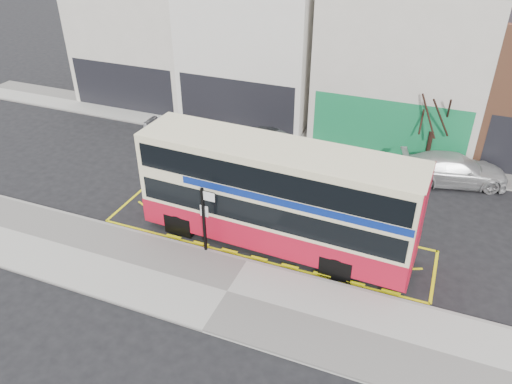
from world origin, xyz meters
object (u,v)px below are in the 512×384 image
at_px(bus_stop_post, 205,214).
at_px(street_tree_right, 437,104).
at_px(street_tree_left, 126,48).
at_px(car_grey, 273,147).
at_px(car_silver, 178,129).
at_px(double_decker_bus, 277,195).
at_px(car_white, 454,169).

height_order(bus_stop_post, street_tree_right, street_tree_right).
bearing_deg(street_tree_left, car_grey, -19.58).
relative_size(car_silver, street_tree_right, 0.83).
distance_m(double_decker_bus, bus_stop_post, 2.93).
height_order(double_decker_bus, car_grey, double_decker_bus).
bearing_deg(bus_stop_post, street_tree_right, 57.80).
height_order(bus_stop_post, street_tree_left, street_tree_left).
bearing_deg(car_white, double_decker_bus, 126.03).
bearing_deg(bus_stop_post, car_white, 48.61).
height_order(street_tree_left, street_tree_right, street_tree_left).
xyz_separation_m(street_tree_left, street_tree_right, (19.61, -1.46, -0.42)).
bearing_deg(car_white, street_tree_left, 66.80).
height_order(car_silver, street_tree_right, street_tree_right).
distance_m(car_silver, car_grey, 6.01).
bearing_deg(car_white, car_grey, 81.82).
height_order(bus_stop_post, car_silver, bus_stop_post).
distance_m(car_silver, street_tree_right, 14.29).
bearing_deg(car_silver, bus_stop_post, -142.65).
distance_m(car_white, street_tree_left, 21.46).
xyz_separation_m(double_decker_bus, car_grey, (-2.66, 6.94, -1.61)).
xyz_separation_m(car_silver, street_tree_right, (13.81, 2.48, 2.70)).
bearing_deg(street_tree_right, street_tree_left, 175.73).
xyz_separation_m(car_silver, car_grey, (6.01, -0.25, 0.04)).
relative_size(car_white, street_tree_left, 0.93).
xyz_separation_m(car_grey, street_tree_right, (7.80, 2.74, 2.66)).
distance_m(car_grey, car_white, 9.26).
relative_size(car_grey, car_white, 0.88).
distance_m(double_decker_bus, car_silver, 11.39).
height_order(double_decker_bus, street_tree_left, street_tree_left).
relative_size(car_white, street_tree_right, 1.04).
bearing_deg(street_tree_left, double_decker_bus, -37.62).
bearing_deg(car_grey, street_tree_left, 82.25).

